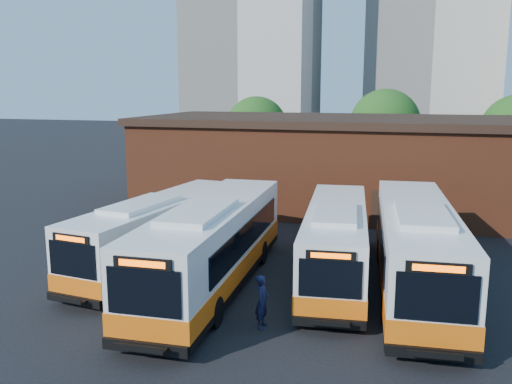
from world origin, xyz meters
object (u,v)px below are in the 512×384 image
(bus_midwest, at_px, (213,248))
(bus_east, at_px, (416,251))
(transit_worker, at_px, (262,301))
(bus_mideast, at_px, (336,244))
(bus_west, at_px, (160,234))

(bus_midwest, xyz_separation_m, bus_east, (8.26, 2.01, -0.01))
(transit_worker, bearing_deg, bus_east, -42.22)
(bus_mideast, bearing_deg, bus_west, 178.47)
(bus_midwest, distance_m, transit_worker, 4.53)
(bus_west, distance_m, bus_midwest, 4.02)
(bus_midwest, bearing_deg, transit_worker, -48.90)
(bus_east, relative_size, transit_worker, 7.28)
(bus_mideast, bearing_deg, bus_east, -17.37)
(bus_mideast, distance_m, transit_worker, 6.22)
(bus_west, height_order, bus_midwest, bus_midwest)
(bus_west, bearing_deg, transit_worker, -32.11)
(bus_west, distance_m, transit_worker, 8.43)
(bus_mideast, height_order, transit_worker, bus_mideast)
(bus_west, height_order, transit_worker, bus_west)
(bus_west, height_order, bus_mideast, bus_west)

